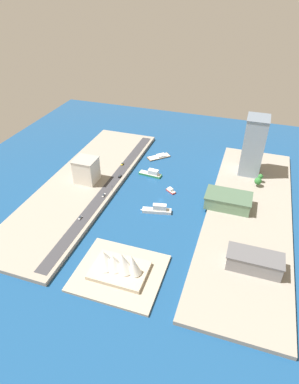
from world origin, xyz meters
The scene contains 20 objects.
ground_plane centered at (0.00, 0.00, 0.00)m, with size 440.00×440.00×0.00m, color navy.
quay_west centered at (-79.31, 0.00, 1.76)m, with size 70.00×240.00×3.53m, color gray.
quay_east centered at (79.31, 0.00, 1.76)m, with size 70.00×240.00×3.53m, color gray.
peninsula_point centered at (1.70, 93.61, 1.00)m, with size 60.65×53.16×2.00m, color #A89E89.
road_strip centered at (52.50, 0.00, 3.60)m, with size 10.39×228.00×0.15m, color #38383D.
ferry_white_commuter centered at (-2.71, 18.28, 3.00)m, with size 27.82×11.18×8.41m.
barge_flat_brown centered at (25.14, -78.22, 1.01)m, with size 24.89×24.38×2.82m.
tugboat_red centered at (-5.41, -16.07, 1.44)m, with size 10.86×9.33×3.79m.
ferry_green_doubledeck centered at (21.55, -38.21, 2.63)m, with size 25.43×8.99×7.16m.
terminal_long_green centered at (-60.06, -5.83, 9.41)m, with size 39.97×23.65×11.71m.
hotel_broad_white centered at (76.77, -3.62, 15.55)m, with size 20.97×20.33×23.97m.
tower_tall_glass centered at (-73.14, -72.22, 33.11)m, with size 21.03×24.91×59.10m.
warehouse_low_gray centered at (-86.68, 61.26, 9.72)m, with size 38.61×17.36×12.32m.
sedan_silver centered at (55.09, 51.62, 4.45)m, with size 1.94×4.77×1.57m.
suv_black centered at (48.97, -19.88, 4.46)m, with size 2.01×5.09×1.58m.
taxi_yellow_cab centered at (56.08, -43.60, 4.52)m, with size 1.90×4.53×1.75m.
van_white centered at (50.32, 15.40, 4.48)m, with size 1.92×5.13×1.64m.
traffic_light_waterfront centered at (45.86, 5.83, 7.87)m, with size 0.36×0.36×6.50m.
opera_landmark centered at (3.13, 93.61, 9.36)m, with size 39.10×27.66×19.78m.
park_tree_cluster centered at (-83.72, -49.04, 9.54)m, with size 7.66×14.15×9.36m.
Camera 1 is at (-67.64, 233.99, 178.31)m, focal length 30.41 mm.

